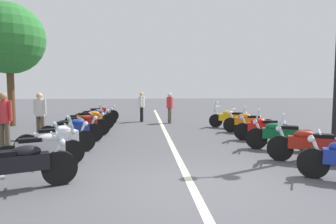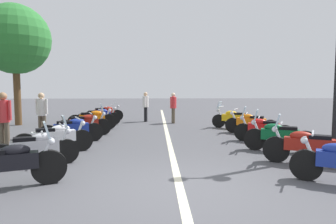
% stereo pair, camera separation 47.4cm
% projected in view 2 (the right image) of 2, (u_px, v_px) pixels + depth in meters
% --- Properties ---
extents(ground_plane, '(80.00, 80.00, 0.00)m').
position_uv_depth(ground_plane, '(180.00, 188.00, 5.59)').
color(ground_plane, '#4C4C51').
extents(lane_centre_stripe, '(23.98, 0.16, 0.01)m').
position_uv_depth(lane_centre_stripe, '(167.00, 135.00, 11.64)').
color(lane_centre_stripe, beige).
rests_on(lane_centre_stripe, ground_plane).
extents(motorcycle_left_row_0, '(1.03, 2.06, 1.22)m').
position_uv_depth(motorcycle_left_row_0, '(7.00, 164.00, 5.50)').
color(motorcycle_left_row_0, black).
rests_on(motorcycle_left_row_0, ground_plane).
extents(motorcycle_left_row_1, '(1.00, 1.88, 1.19)m').
position_uv_depth(motorcycle_left_row_1, '(37.00, 147.00, 7.05)').
color(motorcycle_left_row_1, black).
rests_on(motorcycle_left_row_1, ground_plane).
extents(motorcycle_left_row_2, '(1.11, 1.99, 1.00)m').
position_uv_depth(motorcycle_left_row_2, '(55.00, 138.00, 8.39)').
color(motorcycle_left_row_2, black).
rests_on(motorcycle_left_row_2, ground_plane).
extents(motorcycle_left_row_3, '(0.94, 2.02, 1.00)m').
position_uv_depth(motorcycle_left_row_3, '(72.00, 129.00, 10.05)').
color(motorcycle_left_row_3, black).
rests_on(motorcycle_left_row_3, ground_plane).
extents(motorcycle_left_row_4, '(0.83, 1.99, 1.21)m').
position_uv_depth(motorcycle_left_row_4, '(85.00, 124.00, 11.38)').
color(motorcycle_left_row_4, black).
rests_on(motorcycle_left_row_4, ground_plane).
extents(motorcycle_left_row_5, '(0.77, 2.06, 1.02)m').
position_uv_depth(motorcycle_left_row_5, '(93.00, 119.00, 12.94)').
color(motorcycle_left_row_5, black).
rests_on(motorcycle_left_row_5, ground_plane).
extents(motorcycle_left_row_6, '(0.84, 2.05, 0.99)m').
position_uv_depth(motorcycle_left_row_6, '(99.00, 116.00, 14.39)').
color(motorcycle_left_row_6, black).
rests_on(motorcycle_left_row_6, ground_plane).
extents(motorcycle_left_row_7, '(0.87, 1.96, 0.98)m').
position_uv_depth(motorcycle_left_row_7, '(105.00, 113.00, 16.03)').
color(motorcycle_left_row_7, black).
rests_on(motorcycle_left_row_7, ground_plane).
extents(motorcycle_right_row_1, '(1.09, 1.98, 1.21)m').
position_uv_depth(motorcycle_right_row_1, '(308.00, 146.00, 7.18)').
color(motorcycle_right_row_1, black).
rests_on(motorcycle_right_row_1, ground_plane).
extents(motorcycle_right_row_2, '(0.98, 1.93, 1.21)m').
position_uv_depth(motorcycle_right_row_2, '(279.00, 136.00, 8.67)').
color(motorcycle_right_row_2, black).
rests_on(motorcycle_right_row_2, ground_plane).
extents(motorcycle_right_row_3, '(0.97, 1.88, 1.19)m').
position_uv_depth(motorcycle_right_row_3, '(263.00, 129.00, 10.14)').
color(motorcycle_right_row_3, black).
rests_on(motorcycle_right_row_3, ground_plane).
extents(motorcycle_right_row_4, '(1.17, 1.87, 0.99)m').
position_uv_depth(motorcycle_right_row_4, '(251.00, 123.00, 11.81)').
color(motorcycle_right_row_4, black).
rests_on(motorcycle_right_row_4, ground_plane).
extents(motorcycle_right_row_5, '(1.25, 1.88, 1.19)m').
position_uv_depth(motorcycle_right_row_5, '(234.00, 118.00, 13.29)').
color(motorcycle_right_row_5, black).
rests_on(motorcycle_right_row_5, ground_plane).
extents(bystander_0, '(0.32, 0.51, 1.72)m').
position_uv_depth(bystander_0, '(4.00, 117.00, 8.66)').
color(bystander_0, brown).
rests_on(bystander_0, ground_plane).
extents(bystander_1, '(0.52, 0.32, 1.56)m').
position_uv_depth(bystander_1, '(173.00, 106.00, 15.23)').
color(bystander_1, brown).
rests_on(bystander_1, ground_plane).
extents(bystander_3, '(0.52, 0.32, 1.57)m').
position_uv_depth(bystander_3, '(146.00, 105.00, 15.89)').
color(bystander_3, black).
rests_on(bystander_3, ground_plane).
extents(bystander_4, '(0.32, 0.50, 1.66)m').
position_uv_depth(bystander_4, '(42.00, 112.00, 10.91)').
color(bystander_4, brown).
rests_on(bystander_4, ground_plane).
extents(roadside_tree_0, '(3.31, 3.31, 5.78)m').
position_uv_depth(roadside_tree_0, '(15.00, 40.00, 14.22)').
color(roadside_tree_0, brown).
rests_on(roadside_tree_0, ground_plane).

